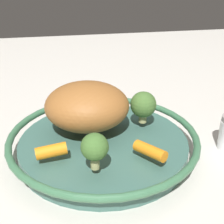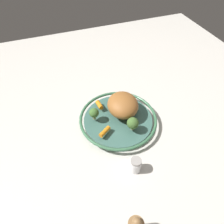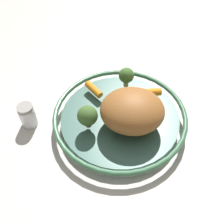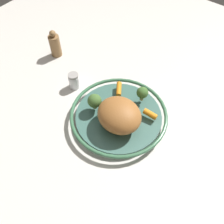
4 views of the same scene
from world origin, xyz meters
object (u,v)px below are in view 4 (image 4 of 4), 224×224
at_px(roast_chicken_piece, 119,115).
at_px(broccoli_floret_edge, 95,101).
at_px(baby_carrot_back, 119,89).
at_px(broccoli_floret_mid, 142,93).
at_px(salt_shaker, 74,81).
at_px(serving_bowl, 119,116).
at_px(baby_carrot_right, 150,114).
at_px(pepper_mill, 55,45).

bearing_deg(roast_chicken_piece, broccoli_floret_edge, -89.64).
distance_m(baby_carrot_back, broccoli_floret_mid, 0.09).
height_order(broccoli_floret_mid, salt_shaker, broccoli_floret_mid).
distance_m(serving_bowl, broccoli_floret_mid, 0.11).
xyz_separation_m(serving_bowl, baby_carrot_right, (-0.05, 0.09, 0.03)).
bearing_deg(baby_carrot_right, broccoli_floret_mid, -124.10).
height_order(baby_carrot_back, salt_shaker, salt_shaker).
height_order(serving_bowl, baby_carrot_right, baby_carrot_right).
xyz_separation_m(roast_chicken_piece, salt_shaker, (-0.05, -0.25, -0.05)).
relative_size(baby_carrot_back, broccoli_floret_edge, 0.94).
distance_m(roast_chicken_piece, baby_carrot_right, 0.11).
xyz_separation_m(broccoli_floret_mid, pepper_mill, (-0.02, -0.44, -0.02)).
height_order(serving_bowl, salt_shaker, salt_shaker).
height_order(baby_carrot_right, broccoli_floret_edge, broccoli_floret_edge).
bearing_deg(baby_carrot_right, serving_bowl, -58.27).
distance_m(broccoli_floret_mid, salt_shaker, 0.27).
xyz_separation_m(serving_bowl, baby_carrot_back, (-0.08, -0.06, 0.03)).
bearing_deg(serving_bowl, broccoli_floret_edge, -69.01).
xyz_separation_m(baby_carrot_right, salt_shaker, (0.03, -0.32, -0.02)).
bearing_deg(roast_chicken_piece, salt_shaker, -101.77).
height_order(serving_bowl, broccoli_floret_mid, broccoli_floret_mid).
xyz_separation_m(baby_carrot_right, baby_carrot_back, (-0.03, -0.15, -0.00)).
bearing_deg(pepper_mill, serving_bowl, 74.81).
bearing_deg(broccoli_floret_mid, salt_shaker, -73.87).
bearing_deg(serving_bowl, salt_shaker, -95.75).
xyz_separation_m(baby_carrot_back, broccoli_floret_edge, (0.11, -0.02, 0.03)).
distance_m(broccoli_floret_edge, pepper_mill, 0.37).
xyz_separation_m(broccoli_floret_edge, broccoli_floret_mid, (-0.13, 0.11, 0.00)).
xyz_separation_m(serving_bowl, broccoli_floret_edge, (0.03, -0.08, 0.05)).
relative_size(broccoli_floret_mid, salt_shaker, 0.88).
bearing_deg(baby_carrot_right, broccoli_floret_edge, -63.06).
distance_m(serving_bowl, broccoli_floret_edge, 0.10).
bearing_deg(pepper_mill, roast_chicken_piece, 72.05).
xyz_separation_m(roast_chicken_piece, pepper_mill, (-0.14, -0.44, -0.03)).
relative_size(roast_chicken_piece, baby_carrot_right, 3.11).
xyz_separation_m(broccoli_floret_mid, salt_shaker, (0.07, -0.25, -0.04)).
bearing_deg(baby_carrot_right, baby_carrot_back, -99.85).
bearing_deg(salt_shaker, serving_bowl, 84.25).
bearing_deg(baby_carrot_right, roast_chicken_piece, -37.76).
relative_size(baby_carrot_back, salt_shaker, 0.87).
relative_size(roast_chicken_piece, baby_carrot_back, 2.66).
bearing_deg(salt_shaker, baby_carrot_back, 108.99).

